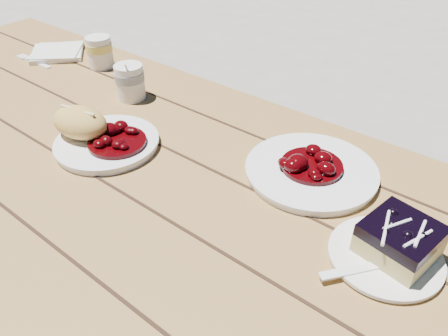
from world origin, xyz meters
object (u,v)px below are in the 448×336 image
Objects in this scene: main_plate at (107,144)px; coffee_cup at (130,82)px; picnic_table at (132,214)px; bread_roll at (80,122)px; blueberry_cake at (400,239)px; second_plate at (311,171)px; dessert_plate at (385,257)px; second_cup at (100,52)px.

coffee_cup is at bearing 125.24° from main_plate.
bread_roll reaches higher than picnic_table.
main_plate is at bearing 175.17° from picnic_table.
blueberry_cake reaches higher than second_plate.
dessert_plate reaches higher than picnic_table.
second_plate is (-0.20, 0.12, 0.00)m from dessert_plate.
coffee_cup is at bearing -20.00° from second_cup.
dessert_plate is 1.90× the size of coffee_cup.
main_plate is 0.60m from dessert_plate.
bread_roll is 0.76× the size of dessert_plate.
second_plate is (0.34, 0.19, 0.17)m from picnic_table.
coffee_cup reaches higher than bread_roll.
blueberry_cake reaches higher than picnic_table.
blueberry_cake is at bearing 56.31° from dessert_plate.
second_cup reaches higher than bread_roll.
main_plate is at bearing 19.98° from bread_roll.
second_cup is at bearing 178.64° from blueberry_cake.
coffee_cup is 1.00× the size of second_cup.
coffee_cup is at bearing 134.12° from picnic_table.
main_plate is at bearing -154.58° from second_plate.
dessert_plate is 0.04m from blueberry_cake.
coffee_cup is at bearing 110.50° from bread_roll.
blueberry_cake is (0.66, 0.10, -0.01)m from bread_roll.
dessert_plate is 1.90× the size of second_cup.
bread_roll reaches higher than second_plate.
blueberry_cake reaches higher than main_plate.
second_cup is (-0.75, 0.08, 0.04)m from second_plate.
second_plate is at bearing 24.77° from bread_roll.
blueberry_cake is 1.32× the size of second_cup.
bread_roll is at bearing -43.90° from second_cup.
dessert_plate is (0.65, 0.08, -0.04)m from bread_roll.
second_cup reaches higher than blueberry_cake.
blueberry_cake is (0.60, 0.08, 0.03)m from main_plate.
main_plate is 1.83× the size of blueberry_cake.
second_plate is at bearing 25.42° from main_plate.
bread_roll is at bearing -161.61° from blueberry_cake.
dessert_plate is 1.43× the size of blueberry_cake.
main_plate is 2.42× the size of coffee_cup.
picnic_table is at bearing -172.72° from dessert_plate.
picnic_table is at bearing -161.50° from blueberry_cake.
main_plate is at bearing -37.13° from second_cup.
second_cup reaches higher than dessert_plate.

